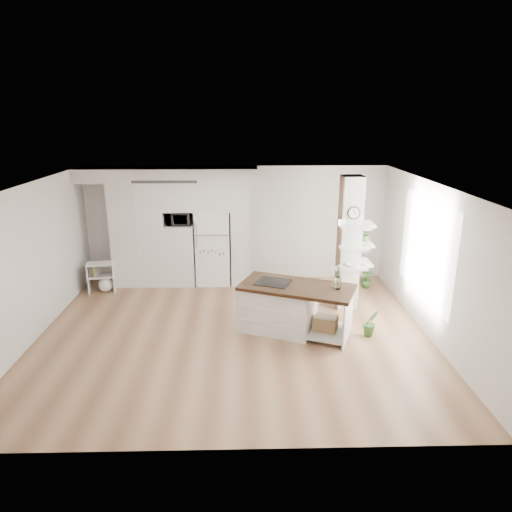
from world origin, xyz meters
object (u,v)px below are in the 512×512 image
Objects in this scene: bookshelf at (103,279)px; floor_plant_a at (371,323)px; refrigerator at (213,247)px; kitchen_island at (284,306)px.

bookshelf is 5.89m from floor_plant_a.
refrigerator reaches higher than kitchen_island.
kitchen_island is at bearing -60.06° from refrigerator.
bookshelf is (-2.45, -0.53, -0.58)m from refrigerator.
kitchen_island is 3.27× the size of bookshelf.
refrigerator is 2.59× the size of bookshelf.
refrigerator is 3.43× the size of floor_plant_a.
refrigerator is at bearing 136.72° from floor_plant_a.
kitchen_island is 1.57m from floor_plant_a.
bookshelf is at bearing 175.02° from kitchen_island.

